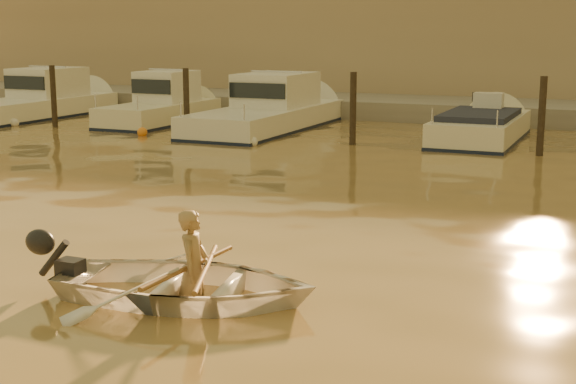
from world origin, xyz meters
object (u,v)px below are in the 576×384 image
at_px(moored_boat_0, 37,100).
at_px(moored_boat_3, 481,133).
at_px(moored_boat_1, 160,105).
at_px(moored_boat_2, 267,110).
at_px(person, 194,269).
at_px(dinghy, 186,284).
at_px(waterfront_building, 461,47).

relative_size(moored_boat_0, moored_boat_3, 1.23).
relative_size(moored_boat_1, moored_boat_2, 0.72).
bearing_deg(moored_boat_1, person, -56.29).
bearing_deg(moored_boat_2, dinghy, -68.24).
bearing_deg(dinghy, moored_boat_0, 34.25).
height_order(dinghy, moored_boat_0, moored_boat_0).
distance_m(person, moored_boat_1, 18.46).
bearing_deg(person, moored_boat_3, -12.77).
height_order(moored_boat_0, moored_boat_3, moored_boat_0).
bearing_deg(dinghy, person, -90.00).
height_order(dinghy, moored_boat_3, moored_boat_3).
bearing_deg(moored_boat_2, moored_boat_1, 180.00).
distance_m(moored_boat_0, moored_boat_1, 5.22).
xyz_separation_m(dinghy, moored_boat_2, (-6.14, 15.37, 0.42)).
bearing_deg(waterfront_building, moored_boat_2, -109.33).
bearing_deg(moored_boat_1, moored_boat_3, 0.00).
xyz_separation_m(person, waterfront_building, (-2.38, 26.36, 2.00)).
distance_m(moored_boat_1, waterfront_building, 13.64).
relative_size(moored_boat_0, moored_boat_2, 0.89).
xyz_separation_m(moored_boat_1, waterfront_building, (7.87, 11.00, 1.77)).
relative_size(moored_boat_3, waterfront_building, 0.13).
bearing_deg(dinghy, moored_boat_3, -13.13).
bearing_deg(moored_boat_1, dinghy, -56.58).
relative_size(dinghy, person, 2.22).
bearing_deg(moored_boat_0, moored_boat_1, 0.00).
distance_m(moored_boat_2, moored_boat_3, 6.79).
xyz_separation_m(dinghy, person, (0.10, 0.02, 0.20)).
distance_m(person, moored_boat_0, 21.80).
bearing_deg(moored_boat_2, person, -67.90).
distance_m(moored_boat_0, waterfront_building, 17.19).
relative_size(moored_boat_2, waterfront_building, 0.18).
bearing_deg(waterfront_building, moored_boat_0, -139.96).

